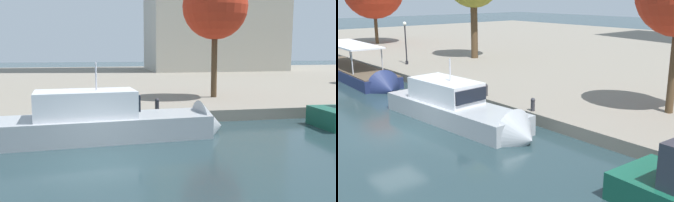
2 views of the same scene
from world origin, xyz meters
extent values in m
plane|color=#23383D|center=(0.00, 0.00, 0.00)|extent=(220.00, 220.00, 0.00)
cube|color=navy|center=(-16.45, 4.12, 0.23)|extent=(13.99, 3.45, 1.29)
cone|color=navy|center=(-9.00, 3.88, 0.23)|extent=(1.49, 2.75, 2.71)
cube|color=brown|center=(-16.45, 4.12, 0.91)|extent=(13.71, 3.29, 0.08)
cylinder|color=#B2B2B7|center=(-12.59, 5.20, 1.87)|extent=(0.10, 0.10, 1.84)
cylinder|color=#B2B2B7|center=(-12.67, 2.80, 1.87)|extent=(0.10, 0.10, 1.84)
cylinder|color=#B2B2B7|center=(-20.24, 5.44, 1.87)|extent=(0.10, 0.10, 1.84)
cube|color=silver|center=(-16.45, 4.12, 2.85)|extent=(8.71, 3.04, 0.12)
cube|color=#9EA3A8|center=(0.02, 3.67, 0.31)|extent=(10.03, 3.46, 1.50)
cone|color=#9EA3A8|center=(5.34, 4.06, 0.31)|extent=(1.39, 2.70, 2.62)
cube|color=white|center=(-0.71, 3.62, 1.67)|extent=(4.58, 2.52, 1.22)
cube|color=black|center=(1.01, 3.74, 1.73)|extent=(1.33, 2.15, 0.73)
cylinder|color=silver|center=(-0.22, 3.65, 2.91)|extent=(0.08, 0.08, 1.27)
cylinder|color=#2D2D33|center=(3.13, 6.87, 0.94)|extent=(0.23, 0.23, 0.56)
sphere|color=#2D2D33|center=(3.13, 6.87, 1.28)|extent=(0.26, 0.26, 0.26)
cylinder|color=#2D2D33|center=(-1.43, 7.07, 0.93)|extent=(0.30, 0.30, 0.55)
sphere|color=#2D2D33|center=(-1.43, 7.07, 1.28)|extent=(0.33, 0.33, 0.33)
cylinder|color=black|center=(-16.00, 9.13, 2.46)|extent=(0.12, 0.12, 3.61)
sphere|color=white|center=(-16.00, 9.13, 4.41)|extent=(0.34, 0.34, 0.34)
cylinder|color=black|center=(-16.00, 9.13, 0.80)|extent=(0.26, 0.26, 0.30)
cylinder|color=#4C3823|center=(-15.05, 16.33, 3.52)|extent=(0.69, 0.69, 5.73)
cylinder|color=#4C3823|center=(8.28, 12.35, 3.02)|extent=(0.42, 0.42, 4.72)
cylinder|color=#4C3823|center=(-33.73, 14.08, 2.76)|extent=(0.43, 0.43, 4.21)
camera|label=1|loc=(-0.42, -13.45, 4.12)|focal=39.90mm
camera|label=2|loc=(18.90, -8.74, 6.98)|focal=43.88mm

